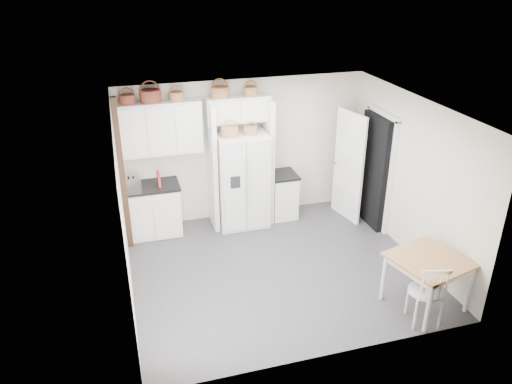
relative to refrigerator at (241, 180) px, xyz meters
name	(u,v)px	position (x,y,z in m)	size (l,w,h in m)	color
floor	(277,268)	(0.15, -1.64, -0.87)	(4.50, 4.50, 0.00)	#2C2B32
ceiling	(280,109)	(0.15, -1.64, 1.73)	(4.50, 4.50, 0.00)	white
wall_back	(244,150)	(0.15, 0.36, 0.43)	(4.50, 4.50, 0.00)	beige
wall_left	(123,214)	(-2.10, -1.64, 0.43)	(4.00, 4.00, 0.00)	beige
wall_right	(412,178)	(2.40, -1.64, 0.43)	(4.00, 4.00, 0.00)	beige
refrigerator	(241,180)	(0.00, 0.00, 0.00)	(0.90, 0.72, 1.74)	silver
base_cab_left	(152,210)	(-1.62, 0.06, -0.42)	(0.97, 0.61, 0.89)	silver
base_cab_right	(282,196)	(0.81, 0.06, -0.46)	(0.47, 0.56, 0.83)	silver
dining_table	(426,282)	(1.85, -3.09, -0.48)	(0.93, 0.93, 0.77)	#9D6A3A
windsor_chair	(426,291)	(1.64, -3.39, -0.38)	(0.48, 0.44, 0.99)	silver
counter_left	(150,186)	(-1.62, 0.06, 0.04)	(1.01, 0.65, 0.04)	black
counter_right	(283,175)	(0.81, 0.06, -0.03)	(0.51, 0.60, 0.04)	black
toaster	(131,183)	(-1.92, 0.04, 0.16)	(0.28, 0.16, 0.19)	silver
cookbook_red	(159,179)	(-1.46, -0.02, 0.19)	(0.04, 0.17, 0.26)	#A9292C
cookbook_cream	(159,180)	(-1.46, -0.02, 0.17)	(0.03, 0.14, 0.21)	beige
basket_upper_a	(127,99)	(-1.83, 0.19, 1.55)	(0.26, 0.26, 0.15)	#592920
basket_upper_b	(150,96)	(-1.46, 0.19, 1.58)	(0.34, 0.34, 0.20)	#592920
basket_upper_c	(177,96)	(-1.04, 0.19, 1.55)	(0.24, 0.24, 0.14)	brown
basket_bridge_a	(220,92)	(-0.31, 0.19, 1.57)	(0.32, 0.32, 0.18)	brown
basket_bridge_b	(250,91)	(0.23, 0.19, 1.55)	(0.25, 0.25, 0.14)	brown
basket_fridge_a	(230,132)	(-0.22, -0.10, 0.95)	(0.29, 0.29, 0.16)	brown
basket_fridge_b	(251,131)	(0.15, -0.10, 0.93)	(0.23, 0.23, 0.13)	brown
upper_cabinet	(160,128)	(-1.35, 0.19, 1.03)	(1.40, 0.34, 0.90)	silver
bridge_cabinet	(238,109)	(0.00, 0.19, 1.25)	(1.12, 0.34, 0.45)	silver
fridge_panel_left	(212,167)	(-0.51, 0.06, 0.28)	(0.08, 0.60, 2.30)	silver
fridge_panel_right	(268,161)	(0.51, 0.06, 0.28)	(0.08, 0.60, 2.30)	silver
trim_post	(122,176)	(-2.05, -0.29, 0.43)	(0.09, 0.09, 2.60)	black
doorway_void	(375,171)	(2.31, -0.64, 0.15)	(0.18, 0.85, 2.05)	black
door_slab	(348,166)	(1.95, -0.30, 0.15)	(0.80, 0.04, 2.05)	white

